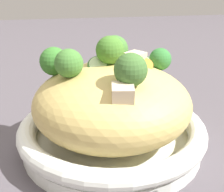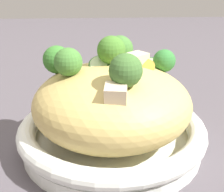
% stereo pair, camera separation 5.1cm
% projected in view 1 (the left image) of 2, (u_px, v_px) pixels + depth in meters
% --- Properties ---
extents(ground_plane, '(3.00, 3.00, 0.00)m').
position_uv_depth(ground_plane, '(112.00, 147.00, 0.54)').
color(ground_plane, '#504A50').
extents(serving_bowl, '(0.31, 0.31, 0.05)m').
position_uv_depth(serving_bowl, '(112.00, 134.00, 0.53)').
color(serving_bowl, white).
rests_on(serving_bowl, ground_plane).
extents(noodle_heap, '(0.26, 0.26, 0.12)m').
position_uv_depth(noodle_heap, '(112.00, 103.00, 0.51)').
color(noodle_heap, tan).
rests_on(noodle_heap, serving_bowl).
extents(broccoli_florets, '(0.24, 0.21, 0.08)m').
position_uv_depth(broccoli_florets, '(104.00, 59.00, 0.50)').
color(broccoli_florets, '#A3BA6F').
rests_on(broccoli_florets, serving_bowl).
extents(carrot_coins, '(0.07, 0.09, 0.04)m').
position_uv_depth(carrot_coins, '(141.00, 65.00, 0.53)').
color(carrot_coins, orange).
rests_on(carrot_coins, serving_bowl).
extents(zucchini_slices, '(0.14, 0.13, 0.05)m').
position_uv_depth(zucchini_slices, '(120.00, 64.00, 0.56)').
color(zucchini_slices, beige).
rests_on(zucchini_slices, serving_bowl).
extents(chicken_chunks, '(0.08, 0.15, 0.04)m').
position_uv_depth(chicken_chunks, '(131.00, 74.00, 0.47)').
color(chicken_chunks, beige).
rests_on(chicken_chunks, serving_bowl).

